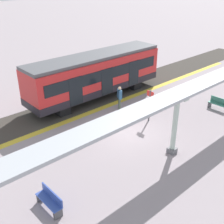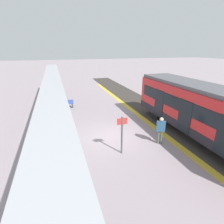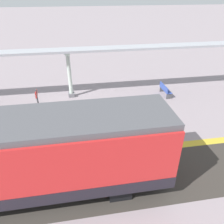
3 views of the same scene
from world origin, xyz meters
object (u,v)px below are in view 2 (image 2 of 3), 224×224
(train_near_carriage, at_px, (202,112))
(bench_mid_platform, at_px, (66,104))
(canopy_pillar_second, at_px, (56,119))
(trash_bin, at_px, (61,91))
(passenger_waiting_near_edge, at_px, (161,128))
(canopy_pillar_nearest, at_px, (53,79))
(platform_info_sign, at_px, (122,132))

(train_near_carriage, bearing_deg, bench_mid_platform, -48.75)
(canopy_pillar_second, height_order, bench_mid_platform, canopy_pillar_second)
(trash_bin, height_order, passenger_waiting_near_edge, passenger_waiting_near_edge)
(trash_bin, bearing_deg, passenger_waiting_near_edge, 109.30)
(canopy_pillar_nearest, xyz_separation_m, platform_info_sign, (-3.37, 16.36, -0.43))
(bench_mid_platform, bearing_deg, trash_bin, -88.54)
(canopy_pillar_second, distance_m, trash_bin, 13.27)
(bench_mid_platform, distance_m, trash_bin, 6.03)
(train_near_carriage, relative_size, canopy_pillar_nearest, 3.30)
(canopy_pillar_second, bearing_deg, platform_info_sign, 150.64)
(canopy_pillar_second, height_order, platform_info_sign, canopy_pillar_second)
(trash_bin, xyz_separation_m, platform_info_sign, (-2.58, 15.08, 0.86))
(train_near_carriage, height_order, canopy_pillar_nearest, train_near_carriage)
(canopy_pillar_nearest, height_order, canopy_pillar_second, same)
(canopy_pillar_nearest, xyz_separation_m, canopy_pillar_second, (0.00, 14.47, 0.00))
(train_near_carriage, bearing_deg, passenger_waiting_near_edge, -3.00)
(bench_mid_platform, xyz_separation_m, passenger_waiting_near_edge, (-5.04, 8.81, 0.65))
(canopy_pillar_nearest, bearing_deg, canopy_pillar_second, 90.00)
(canopy_pillar_second, relative_size, passenger_waiting_near_edge, 1.98)
(canopy_pillar_nearest, relative_size, bench_mid_platform, 2.30)
(canopy_pillar_nearest, relative_size, passenger_waiting_near_edge, 1.98)
(train_near_carriage, height_order, bench_mid_platform, train_near_carriage)
(platform_info_sign, distance_m, passenger_waiting_near_edge, 2.64)
(platform_info_sign, bearing_deg, canopy_pillar_second, -29.36)
(bench_mid_platform, bearing_deg, passenger_waiting_near_edge, 119.79)
(train_near_carriage, distance_m, canopy_pillar_second, 8.97)
(canopy_pillar_nearest, distance_m, passenger_waiting_near_edge, 17.20)
(trash_bin, height_order, platform_info_sign, platform_info_sign)
(platform_info_sign, bearing_deg, canopy_pillar_nearest, -78.37)
(canopy_pillar_second, distance_m, passenger_waiting_near_edge, 6.24)
(platform_info_sign, bearing_deg, bench_mid_platform, -75.00)
(canopy_pillar_second, height_order, trash_bin, canopy_pillar_second)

